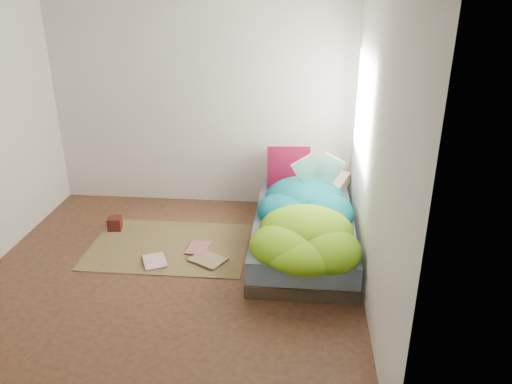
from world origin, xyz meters
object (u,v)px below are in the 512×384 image
pillow_magenta (288,168)px  floor_book_a (144,263)px  open_book (319,161)px  wooden_box (115,223)px  bed (303,230)px  floor_book_b (188,247)px

pillow_magenta → floor_book_a: (-1.33, -1.27, -0.56)m
open_book → wooden_box: size_ratio=3.22×
bed → pillow_magenta: size_ratio=4.19×
floor_book_b → floor_book_a: bearing=-132.4°
bed → open_book: 0.74m
bed → floor_book_a: bed is taller
open_book → floor_book_b: size_ratio=1.60×
pillow_magenta → bed: bearing=-80.1°
wooden_box → floor_book_a: 0.87m
floor_book_a → bed: bearing=-4.8°
bed → floor_book_a: size_ratio=6.99×
pillow_magenta → open_book: (0.32, -0.40, 0.24)m
floor_book_a → open_book: bearing=3.1°
bed → pillow_magenta: (-0.19, 0.72, 0.41)m
wooden_box → bed: bearing=-3.8°
pillow_magenta → floor_book_b: size_ratio=1.70×
floor_book_a → floor_book_b: (0.36, 0.34, 0.00)m
pillow_magenta → open_book: open_book is taller
open_book → bed: bearing=-124.7°
wooden_box → open_book: bearing=4.9°
pillow_magenta → floor_book_a: bearing=-141.1°
bed → pillow_magenta: pillow_magenta is taller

